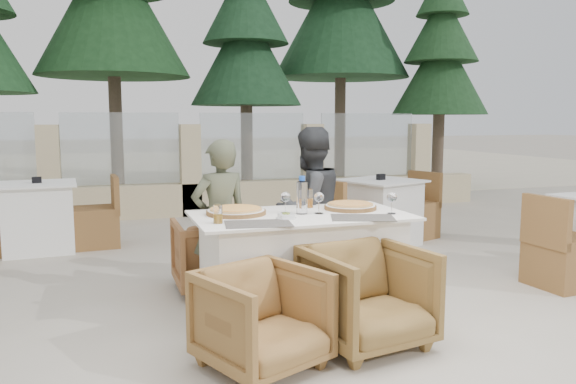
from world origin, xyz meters
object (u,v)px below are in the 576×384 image
object	(u,v)px
wine_glass_near	(319,202)
armchair_near_right	(367,296)
armchair_far_left	(214,254)
diner_left	(220,222)
wine_glass_corner	(392,202)
diner_right	(310,209)
pizza_left	(236,210)
pizza_right	(350,206)
armchair_near_left	(262,319)
olive_dish	(286,216)
armchair_far_right	(305,250)
beer_glass_right	(308,198)
wine_glass_centre	(285,201)
dining_table	(300,264)
water_bottle	(302,195)
beer_glass_left	(218,214)
bg_table_b	(380,212)
bg_table_a	(39,217)

from	to	relation	value
wine_glass_near	armchair_near_right	xyz separation A→B (m)	(0.07, -0.68, -0.53)
wine_glass_near	armchair_far_left	distance (m)	1.19
diner_left	wine_glass_corner	bearing A→B (deg)	136.95
armchair_far_left	diner_right	bearing A→B (deg)	165.47
pizza_left	pizza_right	xyz separation A→B (m)	(0.91, -0.05, -0.00)
armchair_near_left	armchair_near_right	size ratio (longest dim) A/B	0.91
pizza_right	diner_left	xyz separation A→B (m)	(-0.97, 0.38, -0.14)
wine_glass_near	armchair_near_left	distance (m)	1.18
pizza_right	diner_left	world-z (taller)	diner_left
wine_glass_corner	diner_right	world-z (taller)	diner_right
wine_glass_corner	armchair_far_left	xyz separation A→B (m)	(-1.16, 1.02, -0.55)
diner_right	olive_dish	bearing A→B (deg)	36.35
pizza_right	wine_glass_corner	world-z (taller)	wine_glass_corner
wine_glass_corner	armchair_far_right	world-z (taller)	wine_glass_corner
wine_glass_near	wine_glass_corner	world-z (taller)	same
wine_glass_corner	diner_left	distance (m)	1.37
beer_glass_right	armchair_near_left	bearing A→B (deg)	-122.35
armchair_far_right	diner_left	bearing A→B (deg)	10.57
wine_glass_near	diner_left	bearing A→B (deg)	142.24
wine_glass_centre	diner_right	xyz separation A→B (m)	(0.40, 0.54, -0.16)
armchair_far_left	armchair_near_left	world-z (taller)	armchair_far_left
olive_dish	dining_table	bearing A→B (deg)	42.62
wine_glass_corner	diner_right	xyz separation A→B (m)	(-0.35, 0.81, -0.16)
water_bottle	armchair_near_left	size ratio (longest dim) A/B	0.43
diner_right	armchair_near_left	bearing A→B (deg)	37.63
olive_dish	armchair_near_right	xyz separation A→B (m)	(0.37, -0.56, -0.46)
pizza_right	olive_dish	bearing A→B (deg)	-158.02
armchair_far_right	olive_dish	bearing A→B (deg)	60.81
beer_glass_left	beer_glass_right	distance (m)	0.94
bg_table_b	bg_table_a	bearing A→B (deg)	145.97
beer_glass_left	wine_glass_corner	bearing A→B (deg)	-1.34
wine_glass_near	bg_table_b	size ratio (longest dim) A/B	0.11
beer_glass_right	bg_table_a	size ratio (longest dim) A/B	0.09
armchair_far_right	armchair_near_right	distance (m)	1.34
dining_table	armchair_near_right	distance (m)	0.74
pizza_right	beer_glass_right	xyz separation A→B (m)	(-0.29, 0.18, 0.05)
beer_glass_left	armchair_near_right	bearing A→B (deg)	-31.43
pizza_right	diner_right	distance (m)	0.54
pizza_left	diner_left	distance (m)	0.36
olive_dish	armchair_near_left	bearing A→B (deg)	-118.75
diner_right	bg_table_b	xyz separation A→B (m)	(1.40, 1.36, -0.32)
armchair_far_left	armchair_far_right	distance (m)	0.79
armchair_far_right	bg_table_b	world-z (taller)	bg_table_b
armchair_near_right	armchair_far_right	bearing A→B (deg)	77.75
armchair_near_left	armchair_near_right	world-z (taller)	armchair_near_right
armchair_far_right	armchair_near_left	distance (m)	1.66
water_bottle	armchair_near_left	distance (m)	1.17
wine_glass_centre	bg_table_a	xyz separation A→B (m)	(-2.00, 2.81, -0.48)
olive_dish	beer_glass_left	bearing A→B (deg)	-177.15
pizza_left	bg_table_b	world-z (taller)	pizza_left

